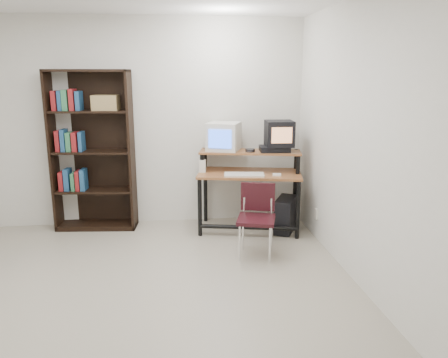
{
  "coord_description": "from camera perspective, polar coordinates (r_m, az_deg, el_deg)",
  "views": [
    {
      "loc": [
        0.31,
        -3.61,
        1.92
      ],
      "look_at": [
        0.88,
        1.1,
        0.77
      ],
      "focal_mm": 35.0,
      "sensor_mm": 36.0,
      "label": 1
    }
  ],
  "objects": [
    {
      "name": "mousepad",
      "position": [
        5.24,
        6.73,
        0.37
      ],
      "size": [
        0.27,
        0.24,
        0.01
      ],
      "primitive_type": "cube",
      "rotation": [
        0.0,
        0.0,
        -0.35
      ],
      "color": "black",
      "rests_on": "computer_desk"
    },
    {
      "name": "cd_spindle",
      "position": [
        5.36,
        3.43,
        3.69
      ],
      "size": [
        0.12,
        0.12,
        0.05
      ],
      "primitive_type": "cylinder",
      "rotation": [
        0.0,
        0.0,
        -0.02
      ],
      "color": "#26262B",
      "rests_on": "computer_desk"
    },
    {
      "name": "mouse",
      "position": [
        5.22,
        6.92,
        0.52
      ],
      "size": [
        0.11,
        0.08,
        0.03
      ],
      "primitive_type": "cube",
      "rotation": [
        0.0,
        0.0,
        -0.22
      ],
      "color": "white",
      "rests_on": "mousepad"
    },
    {
      "name": "front_wall",
      "position": [
        1.75,
        -16.91,
        -7.6
      ],
      "size": [
        4.0,
        0.01,
        2.6
      ],
      "primitive_type": "cube",
      "color": "silver",
      "rests_on": "floor"
    },
    {
      "name": "back_wall",
      "position": [
        5.65,
        -10.11,
        7.15
      ],
      "size": [
        4.0,
        0.01,
        2.6
      ],
      "primitive_type": "cube",
      "color": "silver",
      "rests_on": "floor"
    },
    {
      "name": "keyboard",
      "position": [
        5.2,
        2.65,
        0.5
      ],
      "size": [
        0.49,
        0.27,
        0.03
      ],
      "primitive_type": "cube",
      "rotation": [
        0.0,
        0.0,
        -0.14
      ],
      "color": "beige",
      "rests_on": "computer_desk"
    },
    {
      "name": "crt_monitor",
      "position": [
        5.46,
        -0.04,
        5.53
      ],
      "size": [
        0.48,
        0.48,
        0.36
      ],
      "rotation": [
        0.0,
        0.0,
        -0.36
      ],
      "color": "beige",
      "rests_on": "computer_desk"
    },
    {
      "name": "desk_speaker",
      "position": [
        5.36,
        -2.82,
        1.64
      ],
      "size": [
        0.09,
        0.09,
        0.17
      ],
      "primitive_type": "cube",
      "rotation": [
        0.0,
        0.0,
        -0.18
      ],
      "color": "beige",
      "rests_on": "computer_desk"
    },
    {
      "name": "floor",
      "position": [
        4.1,
        -10.81,
        -14.59
      ],
      "size": [
        4.0,
        4.0,
        0.01
      ],
      "primitive_type": "cube",
      "color": "#A49B88",
      "rests_on": "ground"
    },
    {
      "name": "computer_desk",
      "position": [
        5.39,
        3.35,
        0.47
      ],
      "size": [
        1.34,
        0.86,
        0.98
      ],
      "rotation": [
        0.0,
        0.0,
        -0.2
      ],
      "color": "brown",
      "rests_on": "floor"
    },
    {
      "name": "crt_tv",
      "position": [
        5.39,
        7.23,
        5.92
      ],
      "size": [
        0.34,
        0.34,
        0.31
      ],
      "rotation": [
        0.0,
        0.0,
        -0.05
      ],
      "color": "black",
      "rests_on": "vcr"
    },
    {
      "name": "school_chair",
      "position": [
        4.68,
        4.31,
        -4.37
      ],
      "size": [
        0.48,
        0.48,
        0.77
      ],
      "rotation": [
        0.0,
        0.0,
        -0.27
      ],
      "color": "black",
      "rests_on": "floor"
    },
    {
      "name": "wall_outlet",
      "position": [
        5.3,
        11.93,
        -4.45
      ],
      "size": [
        0.02,
        0.08,
        0.12
      ],
      "primitive_type": "cube",
      "color": "beige",
      "rests_on": "right_wall"
    },
    {
      "name": "vcr",
      "position": [
        5.41,
        6.62,
        3.88
      ],
      "size": [
        0.38,
        0.28,
        0.08
      ],
      "primitive_type": "cube",
      "rotation": [
        0.0,
        0.0,
        -0.07
      ],
      "color": "black",
      "rests_on": "computer_desk"
    },
    {
      "name": "right_wall",
      "position": [
        4.03,
        17.99,
        4.16
      ],
      "size": [
        0.01,
        4.0,
        2.6
      ],
      "primitive_type": "cube",
      "color": "silver",
      "rests_on": "floor"
    },
    {
      "name": "bookshelf",
      "position": [
        5.63,
        -16.77,
        3.68
      ],
      "size": [
        1.01,
        0.42,
        1.97
      ],
      "rotation": [
        0.0,
        0.0,
        -0.1
      ],
      "color": "black",
      "rests_on": "floor"
    },
    {
      "name": "pc_tower",
      "position": [
        5.49,
        8.02,
        -4.61
      ],
      "size": [
        0.38,
        0.49,
        0.42
      ],
      "primitive_type": "cube",
      "rotation": [
        0.0,
        0.0,
        -0.46
      ],
      "color": "black",
      "rests_on": "floor"
    }
  ]
}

